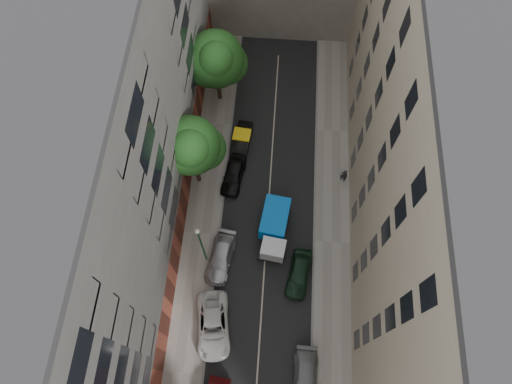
# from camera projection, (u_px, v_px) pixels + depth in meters

# --- Properties ---
(ground) EXTENTS (120.00, 120.00, 0.00)m
(ground) POSITION_uv_depth(u_px,v_px,m) (266.00, 238.00, 38.43)
(ground) COLOR #4C4C49
(ground) RESTS_ON ground
(road_surface) EXTENTS (8.00, 44.00, 0.02)m
(road_surface) POSITION_uv_depth(u_px,v_px,m) (266.00, 238.00, 38.42)
(road_surface) COLOR black
(road_surface) RESTS_ON ground
(sidewalk_left) EXTENTS (3.00, 44.00, 0.15)m
(sidewalk_left) POSITION_uv_depth(u_px,v_px,m) (202.00, 233.00, 38.53)
(sidewalk_left) COLOR gray
(sidewalk_left) RESTS_ON ground
(sidewalk_right) EXTENTS (3.00, 44.00, 0.15)m
(sidewalk_right) POSITION_uv_depth(u_px,v_px,m) (332.00, 242.00, 38.20)
(sidewalk_right) COLOR gray
(sidewalk_right) RESTS_ON ground
(building_left) EXTENTS (8.00, 44.00, 20.00)m
(building_left) POSITION_uv_depth(u_px,v_px,m) (101.00, 176.00, 29.70)
(building_left) COLOR #4D4A48
(building_left) RESTS_ON ground
(building_right) EXTENTS (8.00, 44.00, 20.00)m
(building_right) POSITION_uv_depth(u_px,v_px,m) (442.00, 198.00, 29.03)
(building_right) COLOR tan
(building_right) RESTS_ON ground
(tarp_truck) EXTENTS (2.66, 5.34, 2.36)m
(tarp_truck) POSITION_uv_depth(u_px,v_px,m) (274.00, 228.00, 37.43)
(tarp_truck) COLOR black
(tarp_truck) RESTS_ON ground
(car_left_2) EXTENTS (3.15, 5.54, 1.46)m
(car_left_2) POSITION_uv_depth(u_px,v_px,m) (213.00, 326.00, 34.69)
(car_left_2) COLOR silver
(car_left_2) RESTS_ON ground
(car_left_3) EXTENTS (2.54, 4.83, 1.34)m
(car_left_3) POSITION_uv_depth(u_px,v_px,m) (221.00, 258.00, 37.01)
(car_left_3) COLOR #B2B1B6
(car_left_3) RESTS_ON ground
(car_left_4) EXTENTS (2.26, 4.35, 1.41)m
(car_left_4) POSITION_uv_depth(u_px,v_px,m) (233.00, 175.00, 40.16)
(car_left_4) COLOR black
(car_left_4) RESTS_ON ground
(car_left_5) EXTENTS (1.80, 4.14, 1.32)m
(car_left_5) POSITION_uv_depth(u_px,v_px,m) (242.00, 140.00, 41.71)
(car_left_5) COLOR black
(car_left_5) RESTS_ON ground
(car_right_1) EXTENTS (1.90, 4.50, 1.30)m
(car_right_1) POSITION_uv_depth(u_px,v_px,m) (305.00, 379.00, 33.19)
(car_right_1) COLOR gray
(car_right_1) RESTS_ON ground
(car_right_2) EXTENTS (2.36, 4.42, 1.43)m
(car_right_2) POSITION_uv_depth(u_px,v_px,m) (299.00, 273.00, 36.41)
(car_right_2) COLOR black
(car_right_2) RESTS_ON ground
(tree_mid) EXTENTS (5.05, 4.75, 8.48)m
(tree_mid) POSITION_uv_depth(u_px,v_px,m) (192.00, 148.00, 35.37)
(tree_mid) COLOR #382619
(tree_mid) RESTS_ON sidewalk_left
(tree_far) EXTENTS (5.33, 5.06, 8.10)m
(tree_far) POSITION_uv_depth(u_px,v_px,m) (217.00, 61.00, 39.48)
(tree_far) COLOR #382619
(tree_far) RESTS_ON sidewalk_left
(lamp_post) EXTENTS (0.36, 0.36, 6.60)m
(lamp_post) POSITION_uv_depth(u_px,v_px,m) (201.00, 243.00, 33.86)
(lamp_post) COLOR #1A5B34
(lamp_post) RESTS_ON sidewalk_left
(pedestrian) EXTENTS (0.73, 0.62, 1.69)m
(pedestrian) POSITION_uv_depth(u_px,v_px,m) (344.00, 175.00, 39.82)
(pedestrian) COLOR black
(pedestrian) RESTS_ON sidewalk_right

